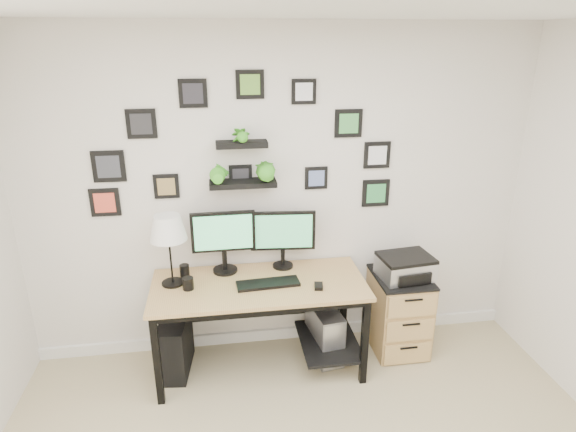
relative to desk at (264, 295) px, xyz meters
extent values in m
plane|color=silver|center=(0.18, 0.33, 0.67)|extent=(4.00, 0.00, 4.00)
cube|color=white|center=(0.18, 0.32, -0.58)|extent=(4.00, 0.03, 0.10)
cube|color=tan|center=(-0.04, -0.04, 0.11)|extent=(1.60, 0.70, 0.03)
cube|color=black|center=(-0.04, -0.04, 0.07)|extent=(1.54, 0.64, 0.05)
cube|color=black|center=(-0.04, 0.29, -0.17)|extent=(1.44, 0.02, 0.41)
cube|color=black|center=(0.51, -0.04, -0.45)|extent=(0.45, 0.63, 0.03)
cube|color=black|center=(-0.79, -0.34, -0.27)|extent=(0.05, 0.05, 0.72)
cube|color=black|center=(-0.79, 0.26, -0.27)|extent=(0.05, 0.05, 0.72)
cube|color=black|center=(0.71, -0.34, -0.27)|extent=(0.05, 0.05, 0.72)
cube|color=black|center=(0.71, 0.26, -0.27)|extent=(0.05, 0.05, 0.72)
cylinder|color=black|center=(-0.28, 0.20, 0.13)|extent=(0.19, 0.19, 0.02)
cylinder|color=black|center=(-0.28, 0.20, 0.22)|extent=(0.04, 0.04, 0.17)
cube|color=black|center=(-0.28, 0.19, 0.46)|extent=(0.49, 0.04, 0.32)
cube|color=#4CB272|center=(-0.28, 0.17, 0.46)|extent=(0.44, 0.01, 0.27)
cylinder|color=black|center=(0.18, 0.21, 0.13)|extent=(0.18, 0.18, 0.02)
cylinder|color=black|center=(0.18, 0.21, 0.21)|extent=(0.04, 0.04, 0.15)
cube|color=black|center=(0.18, 0.21, 0.44)|extent=(0.51, 0.07, 0.32)
cube|color=#4CB272|center=(0.18, 0.19, 0.44)|extent=(0.46, 0.04, 0.27)
cube|color=black|center=(0.03, -0.07, 0.14)|extent=(0.47, 0.18, 0.02)
cube|color=black|center=(0.39, -0.17, 0.14)|extent=(0.08, 0.10, 0.03)
cylinder|color=black|center=(-0.67, 0.05, 0.13)|extent=(0.16, 0.16, 0.02)
cylinder|color=black|center=(-0.67, 0.05, 0.38)|extent=(0.01, 0.01, 0.49)
cone|color=white|center=(-0.67, 0.05, 0.58)|extent=(0.27, 0.27, 0.18)
cylinder|color=black|center=(-0.55, -0.05, 0.17)|extent=(0.08, 0.08, 0.09)
cylinder|color=black|center=(-0.59, 0.16, 0.17)|extent=(0.07, 0.07, 0.09)
cube|color=black|center=(-0.69, 0.03, -0.40)|extent=(0.25, 0.47, 0.45)
cube|color=gray|center=(0.50, 0.04, -0.41)|extent=(0.25, 0.46, 0.43)
cube|color=silver|center=(0.53, -0.18, -0.41)|extent=(0.17, 0.03, 0.41)
cube|color=tan|center=(1.13, 0.06, -0.30)|extent=(0.42, 0.50, 0.65)
cube|color=black|center=(1.13, 0.06, 0.03)|extent=(0.43, 0.51, 0.02)
cube|color=tan|center=(1.13, -0.19, -0.52)|extent=(0.39, 0.02, 0.18)
cylinder|color=black|center=(1.13, -0.21, -0.46)|extent=(0.14, 0.02, 0.02)
cube|color=tan|center=(1.13, -0.19, -0.30)|extent=(0.39, 0.02, 0.18)
cylinder|color=black|center=(1.13, -0.21, -0.24)|extent=(0.14, 0.02, 0.02)
cube|color=tan|center=(1.13, -0.19, -0.08)|extent=(0.39, 0.02, 0.18)
cylinder|color=black|center=(1.13, -0.21, -0.02)|extent=(0.14, 0.02, 0.02)
cube|color=silver|center=(1.14, 0.04, 0.12)|extent=(0.44, 0.36, 0.16)
cube|color=black|center=(1.14, 0.04, 0.22)|extent=(0.44, 0.36, 0.03)
cube|color=black|center=(1.16, -0.12, 0.10)|extent=(0.28, 0.05, 0.09)
cube|color=black|center=(-0.12, 0.24, 0.82)|extent=(0.50, 0.18, 0.04)
cube|color=black|center=(-0.12, 0.23, 1.12)|extent=(0.38, 0.15, 0.04)
imported|color=green|center=(-0.29, 0.24, 0.98)|extent=(0.15, 0.12, 0.27)
imported|color=green|center=(0.05, 0.24, 0.98)|extent=(0.15, 0.15, 0.27)
imported|color=green|center=(-0.12, 0.23, 1.27)|extent=(0.13, 0.09, 0.25)
cube|color=black|center=(0.36, 0.32, 1.48)|extent=(0.18, 0.02, 0.18)
cube|color=white|center=(0.36, 0.31, 1.48)|extent=(0.13, 0.00, 0.13)
cube|color=black|center=(-1.14, 0.32, 0.70)|extent=(0.21, 0.02, 0.21)
cube|color=#E24B35|center=(-1.14, 0.31, 0.70)|extent=(0.15, 0.00, 0.15)
cube|color=black|center=(-0.82, 0.32, 1.27)|extent=(0.21, 0.02, 0.21)
cube|color=#252529|center=(-0.82, 0.31, 1.27)|extent=(0.15, 0.00, 0.15)
cube|color=black|center=(-0.69, 0.32, 0.80)|extent=(0.19, 0.02, 0.19)
cube|color=olive|center=(-0.69, 0.31, 0.80)|extent=(0.13, 0.00, 0.13)
cube|color=black|center=(-0.44, 0.32, 1.48)|extent=(0.20, 0.02, 0.20)
cube|color=#232229|center=(-0.44, 0.31, 1.48)|extent=(0.14, 0.00, 0.14)
cube|color=black|center=(-0.13, 0.32, 0.86)|extent=(0.17, 0.02, 0.17)
cube|color=#2B2A2F|center=(-0.13, 0.31, 0.86)|extent=(0.12, 0.00, 0.12)
cube|color=black|center=(0.70, 0.32, 1.24)|extent=(0.21, 0.02, 0.21)
cube|color=#49A150|center=(0.70, 0.31, 1.24)|extent=(0.15, 0.00, 0.15)
cube|color=black|center=(-0.04, 0.32, 1.54)|extent=(0.20, 0.02, 0.20)
cube|color=#609B33|center=(-0.04, 0.31, 1.54)|extent=(0.14, 0.00, 0.14)
cube|color=black|center=(-1.08, 0.32, 0.97)|extent=(0.23, 0.02, 0.23)
cube|color=#353740|center=(-1.08, 0.31, 0.97)|extent=(0.16, 0.00, 0.16)
cube|color=black|center=(0.46, 0.32, 0.82)|extent=(0.18, 0.02, 0.18)
cube|color=#6375AE|center=(0.46, 0.31, 0.82)|extent=(0.12, 0.00, 0.12)
cube|color=black|center=(0.95, 0.32, 0.67)|extent=(0.22, 0.02, 0.22)
cube|color=#389B52|center=(0.95, 0.31, 0.67)|extent=(0.16, 0.00, 0.16)
cube|color=black|center=(0.94, 0.32, 0.99)|extent=(0.21, 0.02, 0.21)
cube|color=white|center=(0.94, 0.31, 0.99)|extent=(0.15, 0.00, 0.15)
camera|label=1|loc=(-0.30, -3.23, 1.85)|focal=30.00mm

